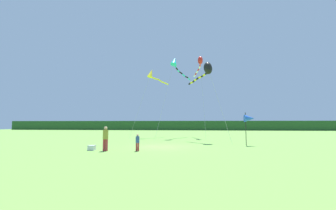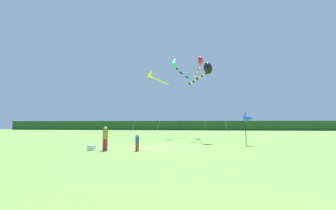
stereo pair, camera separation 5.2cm
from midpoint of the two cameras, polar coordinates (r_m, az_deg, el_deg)
ground_plane at (r=18.60m, az=-1.88°, el=-11.21°), size 120.00×120.00×0.00m
distant_treeline at (r=63.37m, az=3.71°, el=-5.54°), size 108.00×2.26×2.76m
person_adult at (r=16.39m, az=-16.48°, el=-8.34°), size 0.39×0.39×1.79m
person_child at (r=15.81m, az=-8.20°, el=-9.73°), size 0.27×0.27×1.25m
cooler_box at (r=17.19m, az=-19.84°, el=-10.81°), size 0.50×0.43×0.37m
banner_flag_pole at (r=20.98m, az=21.14°, el=-3.45°), size 0.90×0.70×3.02m
kite_red at (r=31.91m, az=8.66°, el=11.37°), size 1.36×6.98×11.84m
kite_cyan at (r=30.93m, az=2.14°, el=11.14°), size 4.31×9.17×11.56m
kite_black at (r=24.42m, az=10.52°, el=9.46°), size 4.23×4.79×8.97m
kite_yellow at (r=31.83m, az=-4.16°, el=8.15°), size 4.76×5.44×10.12m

